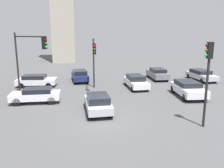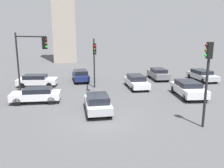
{
  "view_description": "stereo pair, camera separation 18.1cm",
  "coord_description": "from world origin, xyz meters",
  "px_view_note": "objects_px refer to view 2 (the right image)",
  "views": [
    {
      "loc": [
        -1.9,
        -15.63,
        6.0
      ],
      "look_at": [
        1.39,
        3.4,
        1.67
      ],
      "focal_mm": 37.16,
      "sensor_mm": 36.0,
      "label": 1
    },
    {
      "loc": [
        -1.72,
        -15.66,
        6.0
      ],
      "look_at": [
        1.39,
        3.4,
        1.67
      ],
      "focal_mm": 37.16,
      "sensor_mm": 36.0,
      "label": 2
    }
  ],
  "objects_px": {
    "car_7": "(37,80)",
    "car_8": "(36,95)",
    "car_4": "(188,89)",
    "car_6": "(81,75)",
    "car_3": "(136,81)",
    "traffic_light_2": "(30,52)",
    "car_5": "(158,74)",
    "traffic_light_0": "(94,55)",
    "car_1": "(202,75)",
    "traffic_light_1": "(208,69)",
    "car_2": "(98,103)"
  },
  "relations": [
    {
      "from": "traffic_light_2",
      "to": "car_1",
      "type": "relative_size",
      "value": 1.27
    },
    {
      "from": "traffic_light_0",
      "to": "car_1",
      "type": "relative_size",
      "value": 1.13
    },
    {
      "from": "traffic_light_0",
      "to": "car_4",
      "type": "xyz_separation_m",
      "value": [
        8.54,
        -3.77,
        -2.95
      ]
    },
    {
      "from": "car_5",
      "to": "car_2",
      "type": "bearing_deg",
      "value": 144.02
    },
    {
      "from": "traffic_light_2",
      "to": "car_6",
      "type": "height_order",
      "value": "traffic_light_2"
    },
    {
      "from": "car_1",
      "to": "car_5",
      "type": "xyz_separation_m",
      "value": [
        -5.22,
        1.64,
        0.05
      ]
    },
    {
      "from": "car_5",
      "to": "car_8",
      "type": "relative_size",
      "value": 1.07
    },
    {
      "from": "traffic_light_1",
      "to": "car_8",
      "type": "height_order",
      "value": "traffic_light_1"
    },
    {
      "from": "car_2",
      "to": "car_4",
      "type": "distance_m",
      "value": 9.42
    },
    {
      "from": "traffic_light_2",
      "to": "traffic_light_0",
      "type": "bearing_deg",
      "value": 54.26
    },
    {
      "from": "car_6",
      "to": "traffic_light_1",
      "type": "bearing_deg",
      "value": -159.24
    },
    {
      "from": "car_1",
      "to": "car_3",
      "type": "height_order",
      "value": "car_3"
    },
    {
      "from": "car_1",
      "to": "car_6",
      "type": "relative_size",
      "value": 1.07
    },
    {
      "from": "car_1",
      "to": "car_2",
      "type": "height_order",
      "value": "car_2"
    },
    {
      "from": "car_1",
      "to": "car_3",
      "type": "bearing_deg",
      "value": -76.7
    },
    {
      "from": "car_4",
      "to": "traffic_light_2",
      "type": "bearing_deg",
      "value": -93.8
    },
    {
      "from": "car_3",
      "to": "car_8",
      "type": "distance_m",
      "value": 10.77
    },
    {
      "from": "car_5",
      "to": "car_8",
      "type": "height_order",
      "value": "car_5"
    },
    {
      "from": "car_3",
      "to": "car_5",
      "type": "xyz_separation_m",
      "value": [
        4.04,
        4.15,
        0.04
      ]
    },
    {
      "from": "car_6",
      "to": "traffic_light_2",
      "type": "bearing_deg",
      "value": 139.91
    },
    {
      "from": "traffic_light_0",
      "to": "car_4",
      "type": "height_order",
      "value": "traffic_light_0"
    },
    {
      "from": "traffic_light_2",
      "to": "car_2",
      "type": "distance_m",
      "value": 8.44
    },
    {
      "from": "car_2",
      "to": "car_3",
      "type": "xyz_separation_m",
      "value": [
        5.02,
        7.3,
        -0.02
      ]
    },
    {
      "from": "traffic_light_0",
      "to": "car_6",
      "type": "distance_m",
      "value": 5.97
    },
    {
      "from": "traffic_light_0",
      "to": "car_2",
      "type": "height_order",
      "value": "traffic_light_0"
    },
    {
      "from": "car_3",
      "to": "traffic_light_0",
      "type": "bearing_deg",
      "value": -83.85
    },
    {
      "from": "car_7",
      "to": "car_8",
      "type": "bearing_deg",
      "value": -76.0
    },
    {
      "from": "traffic_light_2",
      "to": "car_8",
      "type": "distance_m",
      "value": 4.03
    },
    {
      "from": "traffic_light_2",
      "to": "car_5",
      "type": "distance_m",
      "value": 16.32
    },
    {
      "from": "car_1",
      "to": "car_2",
      "type": "relative_size",
      "value": 1.18
    },
    {
      "from": "traffic_light_1",
      "to": "car_3",
      "type": "relative_size",
      "value": 1.21
    },
    {
      "from": "car_8",
      "to": "car_5",
      "type": "bearing_deg",
      "value": -148.35
    },
    {
      "from": "car_3",
      "to": "car_4",
      "type": "height_order",
      "value": "car_4"
    },
    {
      "from": "traffic_light_0",
      "to": "traffic_light_1",
      "type": "height_order",
      "value": "traffic_light_1"
    },
    {
      "from": "traffic_light_2",
      "to": "car_1",
      "type": "bearing_deg",
      "value": 52.92
    },
    {
      "from": "traffic_light_1",
      "to": "car_3",
      "type": "bearing_deg",
      "value": -72.77
    },
    {
      "from": "car_1",
      "to": "car_8",
      "type": "xyz_separation_m",
      "value": [
        -19.29,
        -6.44,
        -0.0
      ]
    },
    {
      "from": "traffic_light_1",
      "to": "traffic_light_2",
      "type": "bearing_deg",
      "value": -27.08
    },
    {
      "from": "car_3",
      "to": "car_6",
      "type": "height_order",
      "value": "car_6"
    },
    {
      "from": "car_1",
      "to": "car_6",
      "type": "bearing_deg",
      "value": -99.2
    },
    {
      "from": "car_6",
      "to": "car_8",
      "type": "relative_size",
      "value": 1.05
    },
    {
      "from": "car_1",
      "to": "car_5",
      "type": "height_order",
      "value": "car_5"
    },
    {
      "from": "traffic_light_0",
      "to": "car_8",
      "type": "bearing_deg",
      "value": -54.0
    },
    {
      "from": "car_6",
      "to": "car_4",
      "type": "bearing_deg",
      "value": -136.01
    },
    {
      "from": "car_4",
      "to": "car_5",
      "type": "xyz_separation_m",
      "value": [
        0.14,
        8.45,
        -0.03
      ]
    },
    {
      "from": "traffic_light_2",
      "to": "car_8",
      "type": "relative_size",
      "value": 1.43
    },
    {
      "from": "car_4",
      "to": "car_1",
      "type": "bearing_deg",
      "value": 146.72
    },
    {
      "from": "car_4",
      "to": "car_6",
      "type": "xyz_separation_m",
      "value": [
        -9.87,
        8.77,
        -0.03
      ]
    },
    {
      "from": "traffic_light_2",
      "to": "traffic_light_1",
      "type": "bearing_deg",
      "value": 2.82
    },
    {
      "from": "car_1",
      "to": "car_3",
      "type": "xyz_separation_m",
      "value": [
        -9.26,
        -2.51,
        0.01
      ]
    }
  ]
}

